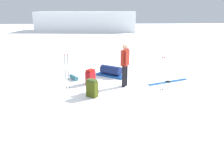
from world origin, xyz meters
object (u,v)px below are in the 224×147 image
at_px(gear_sled, 111,71).
at_px(sleeping_mat_rolled, 74,77).
at_px(backpack_large_dark, 90,77).
at_px(ski_pair_near, 168,82).
at_px(ski_poles_planted_far, 163,73).
at_px(ski_poles_planted_near, 67,70).
at_px(backpack_bright, 92,88).
at_px(skier_standing, 125,63).

relative_size(gear_sled, sleeping_mat_rolled, 2.51).
bearing_deg(backpack_large_dark, gear_sled, 47.44).
bearing_deg(ski_pair_near, ski_poles_planted_far, -119.45).
bearing_deg(ski_pair_near, gear_sled, 157.11).
relative_size(backpack_large_dark, ski_poles_planted_near, 0.44).
xyz_separation_m(backpack_large_dark, ski_poles_planted_far, (2.66, -1.02, 0.43)).
bearing_deg(ski_poles_planted_near, ski_poles_planted_far, -7.63).
height_order(backpack_large_dark, ski_poles_planted_far, ski_poles_planted_far).
bearing_deg(backpack_bright, ski_poles_planted_near, 138.75).
bearing_deg(ski_poles_planted_near, sleeping_mat_rolled, 84.67).
relative_size(ski_pair_near, backpack_large_dark, 3.14).
relative_size(skier_standing, ski_pair_near, 0.91).
distance_m(skier_standing, ski_poles_planted_near, 2.22).
bearing_deg(skier_standing, gear_sled, 109.01).
relative_size(ski_poles_planted_near, gear_sled, 0.98).
bearing_deg(ski_poles_planted_near, skier_standing, 4.22).
xyz_separation_m(ski_poles_planted_far, gear_sled, (-1.77, 1.99, -0.50)).
xyz_separation_m(backpack_large_dark, sleeping_mat_rolled, (-0.75, 0.59, -0.20)).
bearing_deg(backpack_bright, gear_sled, 71.71).
bearing_deg(ski_poles_planted_near, backpack_bright, -41.25).
relative_size(backpack_large_dark, backpack_bright, 0.94).
relative_size(skier_standing, backpack_large_dark, 2.86).
height_order(backpack_large_dark, ski_poles_planted_near, ski_poles_planted_near).
bearing_deg(sleeping_mat_rolled, ski_poles_planted_near, -95.33).
bearing_deg(gear_sled, backpack_bright, -108.29).
height_order(ski_poles_planted_far, gear_sled, ski_poles_planted_far).
height_order(ski_pair_near, ski_poles_planted_near, ski_poles_planted_near).
distance_m(ski_poles_planted_far, gear_sled, 2.71).
xyz_separation_m(skier_standing, ski_poles_planted_near, (-2.21, -0.16, -0.20)).
bearing_deg(skier_standing, ski_poles_planted_far, -25.89).
distance_m(ski_poles_planted_near, sleeping_mat_rolled, 1.33).
height_order(ski_poles_planted_near, gear_sled, ski_poles_planted_near).
xyz_separation_m(ski_pair_near, sleeping_mat_rolled, (-3.97, 0.61, 0.08)).
distance_m(backpack_large_dark, ski_poles_planted_far, 2.89).
xyz_separation_m(skier_standing, ski_pair_near, (1.87, 0.37, -0.94)).
relative_size(ski_poles_planted_far, gear_sled, 0.95).
bearing_deg(sleeping_mat_rolled, backpack_large_dark, -38.38).
xyz_separation_m(backpack_bright, gear_sled, (0.78, 2.36, -0.08)).
xyz_separation_m(skier_standing, ski_poles_planted_far, (1.31, -0.63, -0.23)).
relative_size(skier_standing, backpack_bright, 2.69).
relative_size(backpack_bright, ski_poles_planted_far, 0.48).
relative_size(backpack_large_dark, sleeping_mat_rolled, 1.08).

